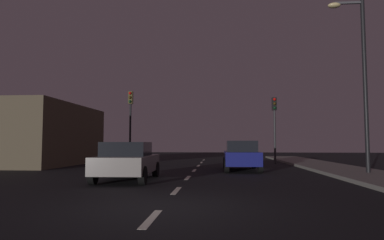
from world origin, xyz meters
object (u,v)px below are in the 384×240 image
at_px(traffic_signal_left, 130,113).
at_px(traffic_signal_right, 275,117).
at_px(street_lamp_right, 360,71).
at_px(car_stopped_ahead, 241,155).
at_px(car_adjacent_lane, 127,161).

xyz_separation_m(traffic_signal_left, traffic_signal_right, (10.22, -0.00, -0.35)).
height_order(traffic_signal_right, street_lamp_right, street_lamp_right).
bearing_deg(car_stopped_ahead, traffic_signal_left, 142.74).
distance_m(traffic_signal_right, car_adjacent_lane, 13.48).
relative_size(car_stopped_ahead, car_adjacent_lane, 1.06).
distance_m(traffic_signal_right, car_stopped_ahead, 6.79).
bearing_deg(traffic_signal_right, street_lamp_right, -73.87).
xyz_separation_m(traffic_signal_left, car_adjacent_lane, (2.84, -11.00, -2.86)).
bearing_deg(traffic_signal_right, car_stopped_ahead, -115.36).
height_order(traffic_signal_left, car_stopped_ahead, traffic_signal_left).
bearing_deg(street_lamp_right, traffic_signal_right, 106.13).
xyz_separation_m(car_stopped_ahead, street_lamp_right, (5.12, -2.61, 3.89)).
relative_size(traffic_signal_left, street_lamp_right, 0.66).
bearing_deg(traffic_signal_left, traffic_signal_right, -0.01).
bearing_deg(traffic_signal_left, street_lamp_right, -33.41).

